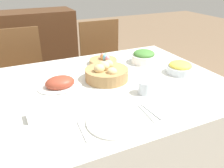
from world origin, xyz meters
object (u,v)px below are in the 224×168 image
object	(u,v)px
sideboard	(30,51)
bread_basket	(106,73)
drinking_cup	(145,88)
butter_dish	(41,115)
pineapple_bowl	(180,68)
green_salad_bowl	(144,57)
dinner_plate	(116,121)
chair_far_left	(22,79)
egg_basket	(103,61)
chair_far_right	(104,65)
spoon	(152,112)
fork	(82,131)
knife	(146,113)
ham_platter	(60,84)

from	to	relation	value
sideboard	bread_basket	distance (m)	1.75
drinking_cup	butter_dish	distance (m)	0.58
bread_basket	pineapple_bowl	distance (m)	0.51
green_salad_bowl	butter_dish	xyz separation A→B (m)	(-0.84, -0.43, -0.03)
sideboard	pineapple_bowl	xyz separation A→B (m)	(0.77, -1.81, 0.31)
bread_basket	pineapple_bowl	size ratio (longest dim) A/B	1.54
green_salad_bowl	dinner_plate	xyz separation A→B (m)	(-0.53, -0.62, -0.04)
green_salad_bowl	chair_far_left	bearing A→B (deg)	141.64
egg_basket	dinner_plate	world-z (taller)	egg_basket
chair_far_right	pineapple_bowl	xyz separation A→B (m)	(0.15, -0.95, 0.28)
sideboard	drinking_cup	distance (m)	2.02
chair_far_left	bread_basket	size ratio (longest dim) A/B	3.39
bread_basket	drinking_cup	xyz separation A→B (m)	(0.12, -0.26, -0.01)
sideboard	pineapple_bowl	size ratio (longest dim) A/B	6.19
green_salad_bowl	spoon	size ratio (longest dim) A/B	1.16
green_salad_bowl	butter_dish	distance (m)	0.95
chair_far_right	fork	size ratio (longest dim) A/B	5.75
knife	spoon	distance (m)	0.03
pineapple_bowl	fork	xyz separation A→B (m)	(-0.81, -0.34, -0.04)
bread_basket	knife	world-z (taller)	bread_basket
ham_platter	spoon	xyz separation A→B (m)	(0.34, -0.47, -0.02)
pineapple_bowl	butter_dish	world-z (taller)	pineapple_bowl
butter_dish	chair_far_left	bearing A→B (deg)	90.20
spoon	chair_far_left	bearing A→B (deg)	107.55
sideboard	drinking_cup	xyz separation A→B (m)	(0.40, -1.96, 0.30)
ham_platter	pineapple_bowl	world-z (taller)	pineapple_bowl
ham_platter	pineapple_bowl	distance (m)	0.80
pineapple_bowl	dinner_plate	xyz separation A→B (m)	(-0.65, -0.34, -0.03)
spoon	pineapple_bowl	bearing A→B (deg)	32.80
ham_platter	fork	bearing A→B (deg)	-92.64
knife	ham_platter	bearing A→B (deg)	127.19
ham_platter	green_salad_bowl	xyz separation A→B (m)	(0.68, 0.15, 0.02)
green_salad_bowl	knife	xyz separation A→B (m)	(-0.37, -0.62, -0.04)
egg_basket	fork	xyz separation A→B (m)	(-0.41, -0.72, -0.02)
sideboard	green_salad_bowl	bearing A→B (deg)	-66.79
ham_platter	spoon	distance (m)	0.58
egg_basket	fork	size ratio (longest dim) A/B	1.26
fork	butter_dish	distance (m)	0.24
sideboard	fork	world-z (taller)	sideboard
spoon	dinner_plate	bearing A→B (deg)	176.10
egg_basket	ham_platter	world-z (taller)	egg_basket
egg_basket	butter_dish	size ratio (longest dim) A/B	1.60
sideboard	green_salad_bowl	xyz separation A→B (m)	(0.66, -1.53, 0.31)
sideboard	knife	bearing A→B (deg)	-82.41
drinking_cup	bread_basket	bearing A→B (deg)	114.77
bread_basket	ham_platter	xyz separation A→B (m)	(-0.29, 0.02, -0.02)
bread_basket	spoon	bearing A→B (deg)	-84.74
sideboard	knife	distance (m)	2.18
ham_platter	butter_dish	world-z (taller)	ham_platter
egg_basket	knife	distance (m)	0.73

